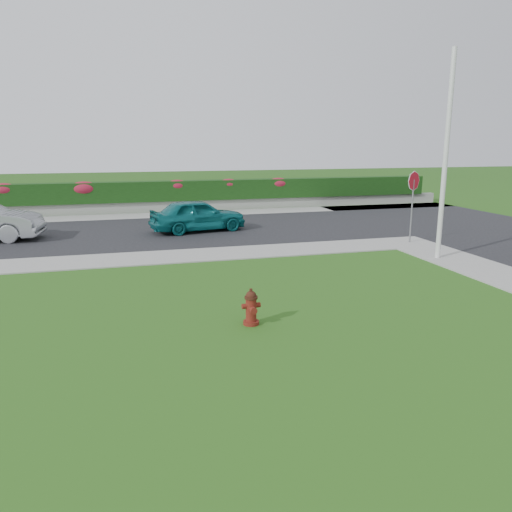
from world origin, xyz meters
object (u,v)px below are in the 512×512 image
object	(u,v)px
sedan_teal	(198,215)
stop_sign	(413,189)
utility_pole	(446,158)
fire_hydrant	(251,308)

from	to	relation	value
sedan_teal	stop_sign	distance (m)	8.91
sedan_teal	utility_pole	size ratio (longest dim) A/B	0.61
utility_pole	fire_hydrant	bearing A→B (deg)	-150.56
fire_hydrant	sedan_teal	xyz separation A→B (m)	(0.69, 11.50, 0.36)
stop_sign	fire_hydrant	bearing A→B (deg)	-142.74
fire_hydrant	stop_sign	world-z (taller)	stop_sign
fire_hydrant	stop_sign	xyz separation A→B (m)	(8.18, 6.87, 1.69)
fire_hydrant	stop_sign	bearing A→B (deg)	37.37
fire_hydrant	sedan_teal	size ratio (longest dim) A/B	0.20
sedan_teal	stop_sign	xyz separation A→B (m)	(7.49, -4.64, 1.34)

